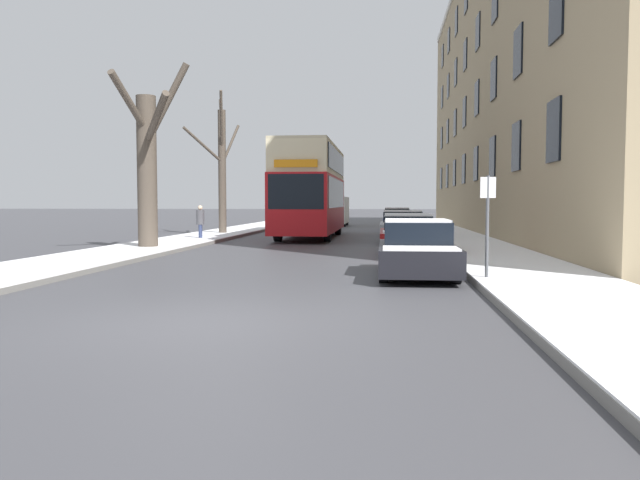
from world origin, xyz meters
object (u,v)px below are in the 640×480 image
(parked_car_3, at_px, (399,225))
(street_sign_post, at_px, (487,222))
(parked_car_0, at_px, (417,250))
(bare_tree_left_0, at_px, (148,164))
(pedestrian_left_sidewalk, at_px, (200,222))
(parked_car_1, at_px, (407,236))
(oncoming_van, at_px, (334,210))
(double_decker_bus, at_px, (311,186))
(bare_tree_left_1, at_px, (222,166))
(parked_car_2, at_px, (402,228))
(parked_car_4, at_px, (397,220))

(parked_car_3, distance_m, street_sign_post, 19.27)
(parked_car_0, bearing_deg, bare_tree_left_0, 143.50)
(street_sign_post, bearing_deg, pedestrian_left_sidewalk, 126.91)
(parked_car_1, bearing_deg, pedestrian_left_sidewalk, 144.67)
(bare_tree_left_0, height_order, pedestrian_left_sidewalk, bare_tree_left_0)
(oncoming_van, bearing_deg, pedestrian_left_sidewalk, -103.10)
(parked_car_0, height_order, parked_car_3, parked_car_0)
(bare_tree_left_0, bearing_deg, street_sign_post, -37.68)
(double_decker_bus, distance_m, parked_car_1, 11.05)
(parked_car_3, bearing_deg, parked_car_1, -90.00)
(bare_tree_left_1, bearing_deg, parked_car_0, -61.78)
(bare_tree_left_0, bearing_deg, parked_car_1, -4.45)
(bare_tree_left_1, xyz_separation_m, oncoming_van, (4.77, 14.47, -2.47))
(bare_tree_left_0, xyz_separation_m, oncoming_van, (4.68, 24.96, -1.96))
(bare_tree_left_0, height_order, parked_car_0, bare_tree_left_0)
(oncoming_van, bearing_deg, bare_tree_left_1, -108.26)
(parked_car_3, bearing_deg, parked_car_0, -90.00)
(parked_car_2, distance_m, parked_car_4, 11.88)
(parked_car_1, distance_m, oncoming_van, 26.07)
(double_decker_bus, relative_size, parked_car_2, 2.61)
(bare_tree_left_1, distance_m, pedestrian_left_sidewalk, 5.57)
(parked_car_3, height_order, parked_car_4, parked_car_4)
(double_decker_bus, height_order, street_sign_post, double_decker_bus)
(pedestrian_left_sidewalk, bearing_deg, double_decker_bus, -66.86)
(oncoming_van, bearing_deg, parked_car_3, -72.09)
(parked_car_1, distance_m, street_sign_post, 7.62)
(double_decker_bus, relative_size, parked_car_3, 2.48)
(parked_car_0, height_order, parked_car_1, parked_car_1)
(oncoming_van, bearing_deg, street_sign_post, -79.90)
(parked_car_0, bearing_deg, street_sign_post, -44.61)
(bare_tree_left_0, relative_size, bare_tree_left_1, 0.90)
(double_decker_bus, bearing_deg, street_sign_post, -71.57)
(parked_car_1, distance_m, pedestrian_left_sidewalk, 11.02)
(parked_car_0, distance_m, parked_car_2, 12.27)
(parked_car_4, bearing_deg, oncoming_van, 120.64)
(bare_tree_left_0, relative_size, street_sign_post, 2.89)
(bare_tree_left_1, height_order, street_sign_post, bare_tree_left_1)
(parked_car_0, xyz_separation_m, oncoming_van, (-4.50, 31.75, 0.55))
(bare_tree_left_1, distance_m, oncoming_van, 15.43)
(parked_car_1, bearing_deg, parked_car_4, 90.00)
(double_decker_bus, bearing_deg, parked_car_0, -74.64)
(double_decker_bus, height_order, oncoming_van, double_decker_bus)
(parked_car_1, relative_size, pedestrian_left_sidewalk, 2.62)
(parked_car_4, height_order, oncoming_van, oncoming_van)
(pedestrian_left_sidewalk, bearing_deg, bare_tree_left_0, 163.25)
(parked_car_0, distance_m, parked_car_3, 17.82)
(bare_tree_left_0, distance_m, oncoming_van, 25.47)
(bare_tree_left_0, bearing_deg, parked_car_0, -36.50)
(parked_car_3, bearing_deg, street_sign_post, -85.84)
(parked_car_1, distance_m, parked_car_4, 18.07)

